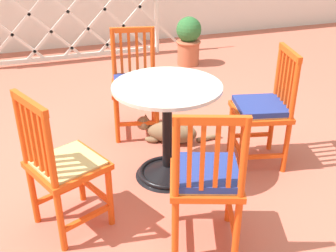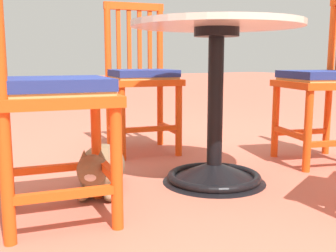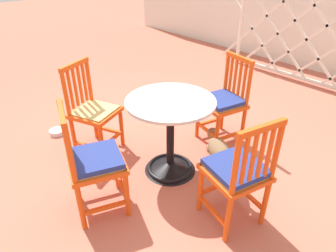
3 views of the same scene
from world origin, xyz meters
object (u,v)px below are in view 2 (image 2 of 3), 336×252
Objects in this scene: orange_chair_at_corner at (49,94)px; orange_chair_facing_out at (141,79)px; tabby_cat at (100,169)px; orange_chair_by_planter at (324,81)px; cafe_table at (215,122)px.

orange_chair_facing_out is at bearing -45.80° from orange_chair_at_corner.
orange_chair_facing_out is at bearing -42.62° from tabby_cat.
orange_chair_at_corner is 1.51m from orange_chair_by_planter.
orange_chair_at_corner is 1.29× the size of tabby_cat.
orange_chair_facing_out is (0.78, 0.70, 0.00)m from orange_chair_by_planter.
orange_chair_by_planter is (0.01, -1.51, 0.00)m from orange_chair_at_corner.
cafe_table is 0.76m from orange_chair_by_planter.
orange_chair_at_corner is 1.00× the size of orange_chair_facing_out.
orange_chair_facing_out is at bearing -3.16° from cafe_table.
tabby_cat is (0.17, 0.49, -0.19)m from cafe_table.
cafe_table is at bearing 88.11° from orange_chair_by_planter.
tabby_cat is at bearing -53.21° from orange_chair_at_corner.
orange_chair_at_corner and orange_chair_by_planter have the same top height.
orange_chair_facing_out is 1.29× the size of tabby_cat.
tabby_cat is at bearing 81.01° from orange_chair_by_planter.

